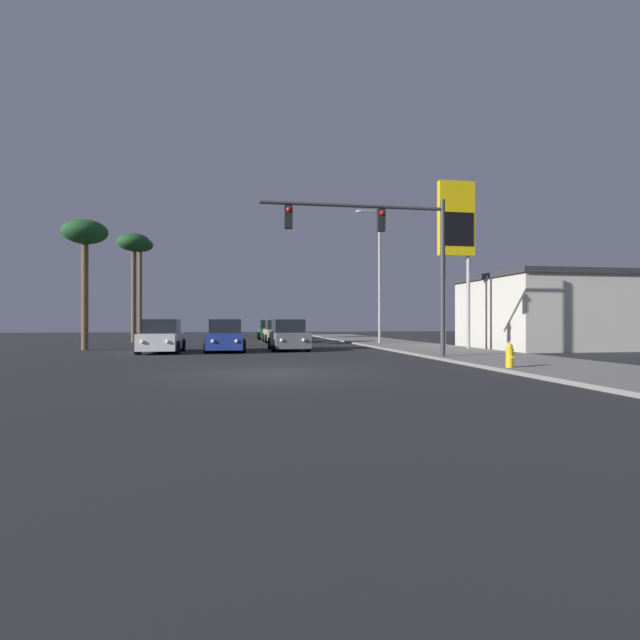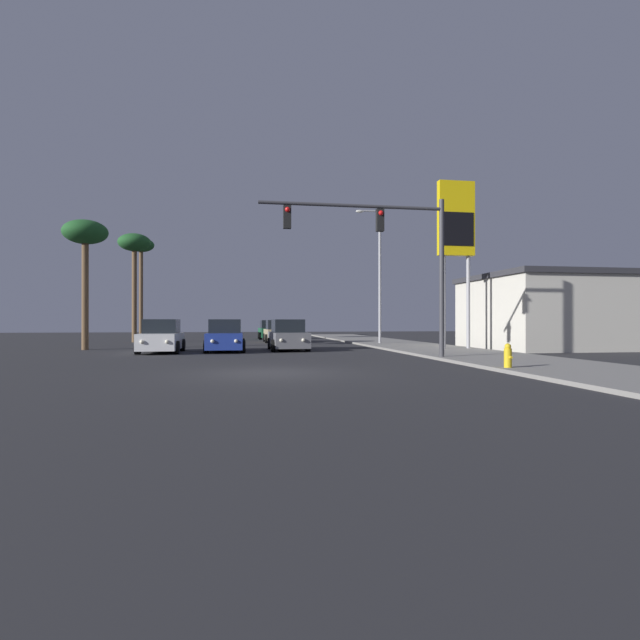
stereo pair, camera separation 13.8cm
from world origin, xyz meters
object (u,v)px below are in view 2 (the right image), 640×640
object	(u,v)px
fire_hydrant	(508,356)
car_green	(270,331)
traffic_light_mast	(391,243)
palm_tree_mid	(134,248)
palm_tree_near	(85,238)
car_white	(161,337)
gas_station_sign	(456,228)
car_grey	(288,336)
car_tan	(278,332)
car_blue	(225,337)
palm_tree_far	(141,251)
street_lamp	(378,269)

from	to	relation	value
fire_hydrant	car_green	bearing A→B (deg)	100.55
traffic_light_mast	palm_tree_mid	world-z (taller)	palm_tree_mid
traffic_light_mast	palm_tree_near	distance (m)	17.52
car_white	gas_station_sign	xyz separation A→B (m)	(15.39, -0.85, 5.86)
gas_station_sign	car_white	bearing A→B (deg)	176.82
fire_hydrant	car_grey	bearing A→B (deg)	114.30
car_tan	car_green	xyz separation A→B (m)	(-0.14, 6.80, 0.00)
car_blue	gas_station_sign	xyz separation A→B (m)	(12.24, -1.19, 5.86)
palm_tree_far	palm_tree_near	bearing A→B (deg)	-88.01
traffic_light_mast	gas_station_sign	size ratio (longest dim) A/B	0.85
car_grey	palm_tree_far	world-z (taller)	palm_tree_far
car_grey	street_lamp	xyz separation A→B (m)	(6.58, 5.22, 4.36)
car_blue	car_tan	world-z (taller)	same
car_white	street_lamp	distance (m)	15.14
street_lamp	gas_station_sign	size ratio (longest dim) A/B	1.00
gas_station_sign	palm_tree_far	world-z (taller)	palm_tree_far
palm_tree_mid	car_blue	bearing A→B (deg)	-61.32
car_blue	car_tan	distance (m)	11.71
car_grey	palm_tree_far	distance (m)	26.18
car_green	car_grey	distance (m)	17.25
car_white	car_grey	distance (m)	6.58
car_grey	palm_tree_far	xyz separation A→B (m)	(-11.73, 22.17, 7.48)
car_grey	palm_tree_near	xyz separation A→B (m)	(-11.04, 2.17, 5.43)
street_lamp	car_blue	bearing A→B (deg)	-149.24
car_tan	fire_hydrant	xyz separation A→B (m)	(5.42, -23.05, -0.27)
palm_tree_mid	car_white	bearing A→B (deg)	-73.61
street_lamp	gas_station_sign	distance (m)	7.61
car_blue	fire_hydrant	world-z (taller)	car_blue
car_tan	gas_station_sign	distance (m)	16.14
car_blue	traffic_light_mast	size ratio (longest dim) A/B	0.57
car_blue	street_lamp	size ratio (longest dim) A/B	0.48
car_white	car_grey	size ratio (longest dim) A/B	0.99
car_grey	fire_hydrant	bearing A→B (deg)	112.34
car_tan	car_white	xyz separation A→B (m)	(-6.77, -11.47, 0.00)
car_white	palm_tree_far	bearing A→B (deg)	-77.02
fire_hydrant	palm_tree_far	size ratio (longest dim) A/B	0.08
car_tan	palm_tree_far	size ratio (longest dim) A/B	0.46
traffic_light_mast	car_blue	bearing A→B (deg)	134.29
gas_station_sign	palm_tree_near	distance (m)	20.33
palm_tree_mid	palm_tree_near	bearing A→B (deg)	-93.71
car_blue	street_lamp	xyz separation A→B (m)	(9.93, 5.91, 4.36)
street_lamp	palm_tree_mid	world-z (taller)	street_lamp
car_tan	car_grey	xyz separation A→B (m)	(-0.27, -10.45, 0.00)
street_lamp	palm_tree_near	size ratio (longest dim) A/B	1.25
traffic_light_mast	palm_tree_mid	distance (m)	24.25
palm_tree_mid	palm_tree_far	xyz separation A→B (m)	(-1.35, 10.00, 1.14)
car_green	traffic_light_mast	xyz separation A→B (m)	(3.29, -24.87, 3.98)
car_white	car_grey	world-z (taller)	same
car_blue	car_grey	world-z (taller)	same
gas_station_sign	palm_tree_near	bearing A→B (deg)	168.52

